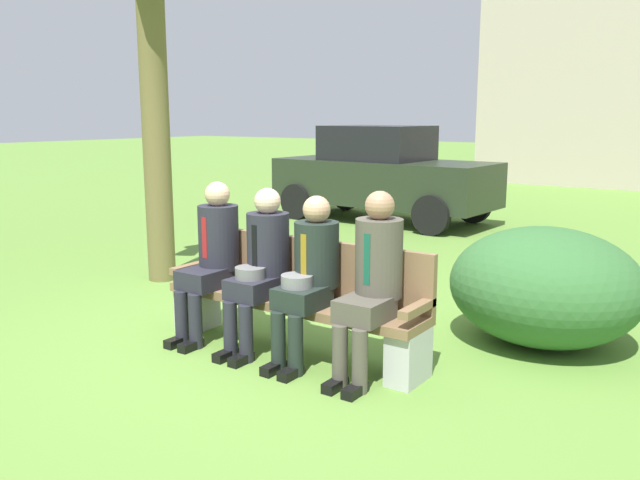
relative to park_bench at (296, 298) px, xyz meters
The scene contains 8 objects.
ground_plane 0.52m from the park_bench, 162.55° to the right, with size 80.00×80.00×0.00m, color #5C8635.
park_bench is the anchor object (origin of this frame).
seated_man_leftmost 0.84m from the park_bench, behind, with size 0.34×0.72×1.32m.
seated_man_centerleft 0.40m from the park_bench, 150.83° to the right, with size 0.34×0.72×1.30m.
seated_man_centerright 0.38m from the park_bench, 30.84° to the right, with size 0.34×0.72×1.27m.
seated_man_rightmost 0.84m from the park_bench, ahead, with size 0.34×0.72×1.34m.
shrub_near_bench 2.04m from the park_bench, 39.47° to the left, with size 1.56×1.43×0.97m, color #31622F.
parked_car_near 6.76m from the park_bench, 113.65° to the left, with size 3.97×1.86×1.68m.
Camera 1 is at (3.31, -3.97, 1.86)m, focal length 37.12 mm.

